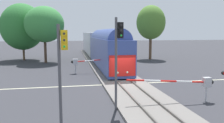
# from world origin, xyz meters

# --- Properties ---
(ground_plane) EXTENTS (220.00, 220.00, 0.00)m
(ground_plane) POSITION_xyz_m (0.00, 0.00, 0.00)
(ground_plane) COLOR #333338
(road_centre_stripe) EXTENTS (44.00, 0.20, 0.01)m
(road_centre_stripe) POSITION_xyz_m (0.00, 0.00, 0.00)
(road_centre_stripe) COLOR beige
(road_centre_stripe) RESTS_ON ground
(railway_track) EXTENTS (4.40, 80.00, 0.32)m
(railway_track) POSITION_xyz_m (0.00, 0.00, 0.10)
(railway_track) COLOR slate
(railway_track) RESTS_ON ground
(commuter_train) EXTENTS (3.04, 40.42, 5.16)m
(commuter_train) POSITION_xyz_m (0.00, 19.47, 2.80)
(commuter_train) COLOR #384C93
(commuter_train) RESTS_ON railway_track
(crossing_gate_near) EXTENTS (6.57, 0.40, 1.92)m
(crossing_gate_near) POSITION_xyz_m (3.73, -6.54, 1.45)
(crossing_gate_near) COLOR #B7B7BC
(crossing_gate_near) RESTS_ON ground
(crossing_gate_far) EXTENTS (6.34, 0.40, 1.86)m
(crossing_gate_far) POSITION_xyz_m (-3.79, 6.54, 1.44)
(crossing_gate_far) COLOR #B7B7BC
(crossing_gate_far) RESTS_ON ground
(traffic_signal_median) EXTENTS (0.53, 0.38, 5.98)m
(traffic_signal_median) POSITION_xyz_m (-2.18, -7.11, 3.99)
(traffic_signal_median) COLOR #4C4C51
(traffic_signal_median) RESTS_ON ground
(traffic_signal_near_left) EXTENTS (0.53, 0.38, 5.47)m
(traffic_signal_near_left) POSITION_xyz_m (-5.59, -9.36, 3.66)
(traffic_signal_near_left) COLOR #4C4C51
(traffic_signal_near_left) RESTS_ON ground
(pine_left_background) EXTENTS (7.53, 7.53, 10.06)m
(pine_left_background) POSITION_xyz_m (-13.35, 21.51, 5.97)
(pine_left_background) COLOR brown
(pine_left_background) RESTS_ON ground
(oak_far_right) EXTENTS (5.30, 5.30, 9.93)m
(oak_far_right) POSITION_xyz_m (9.61, 18.73, 6.79)
(oak_far_right) COLOR brown
(oak_far_right) RESTS_ON ground
(oak_behind_train) EXTENTS (6.34, 6.34, 9.23)m
(oak_behind_train) POSITION_xyz_m (-9.15, 17.35, 6.29)
(oak_behind_train) COLOR #4C3828
(oak_behind_train) RESTS_ON ground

